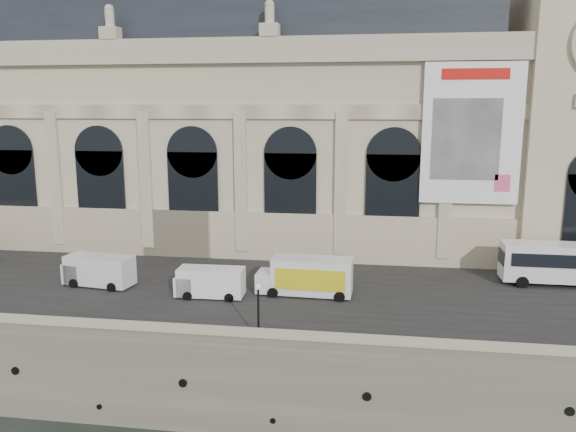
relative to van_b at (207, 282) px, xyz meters
name	(u,v)px	position (x,y,z in m)	size (l,w,h in m)	color
ground	(157,430)	(-0.77, -10.04, -7.27)	(260.00, 260.00, 0.00)	black
quay	(258,255)	(-0.77, 24.96, -4.27)	(160.00, 70.00, 6.00)	gray
street	(212,282)	(-0.77, 3.96, -1.24)	(160.00, 24.00, 0.06)	#2D2D2D
parapet	(156,334)	(-0.77, -9.44, -0.65)	(160.00, 1.40, 1.21)	gray
museum	(199,122)	(-6.74, 20.82, 12.45)	(69.00, 18.70, 29.10)	beige
van_b	(207,282)	(0.00, 0.00, 0.00)	(5.64, 2.43, 2.49)	white
van_c	(96,270)	(-10.48, 1.50, 0.12)	(6.39, 3.20, 2.73)	silver
box_truck	(307,277)	(8.06, 1.72, 0.33)	(8.00, 3.06, 3.19)	silver
lamp_right	(258,313)	(5.93, -8.05, 0.71)	(0.41, 0.41, 3.99)	black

